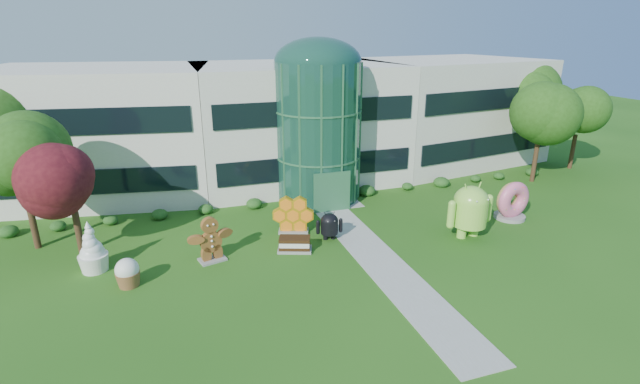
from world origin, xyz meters
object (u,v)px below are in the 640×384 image
object	(u,v)px
android_black	(329,224)
gingerbread	(211,239)
donut	(512,200)
android_green	(470,207)

from	to	relation	value
android_black	gingerbread	xyz separation A→B (m)	(-6.96, -0.55, 0.33)
donut	gingerbread	size ratio (longest dim) A/B	0.94
android_black	gingerbread	bearing A→B (deg)	-169.33
android_black	donut	size ratio (longest dim) A/B	0.74
donut	gingerbread	bearing A→B (deg)	173.20
android_green	gingerbread	size ratio (longest dim) A/B	1.35
android_green	gingerbread	distance (m)	15.18
android_black	donut	xyz separation A→B (m)	(12.47, -0.75, 0.34)
android_black	android_green	bearing A→B (deg)	-9.51
android_black	gingerbread	distance (m)	6.99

